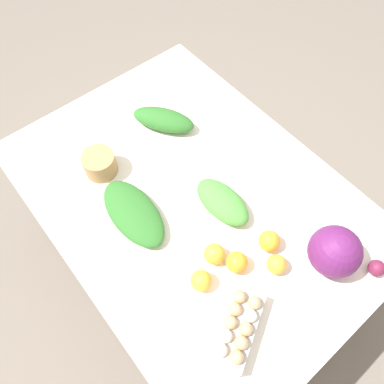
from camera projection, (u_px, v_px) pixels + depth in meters
name	position (u px, v px, depth m)	size (l,w,h in m)	color
ground_plane	(192.00, 258.00, 2.09)	(8.00, 8.00, 0.00)	#70665B
dining_table	(192.00, 204.00, 1.55)	(1.48, 1.05, 0.70)	silver
cabbage_purple	(335.00, 251.00, 1.26)	(0.18, 0.18, 0.18)	#601E5B
egg_carton	(237.00, 328.00, 1.18)	(0.22, 0.28, 0.09)	#B7B7B2
paper_bag	(100.00, 164.00, 1.50)	(0.13, 0.13, 0.09)	#A87F51
greens_bunch_dandelion	(222.00, 202.00, 1.42)	(0.25, 0.13, 0.08)	#4C933D
greens_bunch_chard	(163.00, 120.00, 1.62)	(0.28, 0.12, 0.08)	#2D6B28
greens_bunch_beet_tops	(133.00, 213.00, 1.40)	(0.33, 0.17, 0.06)	#2D6B28
beet_root	(377.00, 268.00, 1.30)	(0.06, 0.06, 0.06)	maroon
orange_0	(276.00, 264.00, 1.30)	(0.07, 0.07, 0.07)	#F9A833
orange_1	(269.00, 241.00, 1.34)	(0.08, 0.08, 0.08)	orange
orange_2	(237.00, 262.00, 1.30)	(0.08, 0.08, 0.08)	orange
orange_3	(214.00, 254.00, 1.31)	(0.08, 0.08, 0.08)	#F9A833
orange_4	(201.00, 281.00, 1.27)	(0.07, 0.07, 0.07)	#F9A833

